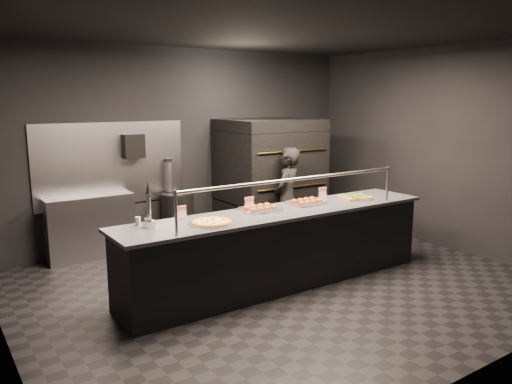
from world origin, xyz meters
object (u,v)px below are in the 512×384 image
round_pizza (212,222)px  slider_tray_a (260,209)px  slider_tray_b (307,202)px  square_pizza (355,197)px  beer_tap (149,214)px  worker (287,199)px  fire_extinguisher (169,176)px  service_counter (281,247)px  towel_dispenser (133,146)px  trash_bin (178,219)px  prep_shelf (91,227)px  pizza_oven (270,177)px

round_pizza → slider_tray_a: slider_tray_a is taller
slider_tray_b → square_pizza: bearing=-7.6°
beer_tap → worker: (2.57, 1.00, -0.29)m
round_pizza → fire_extinguisher: bearing=75.5°
service_counter → slider_tray_a: (-0.21, 0.13, 0.48)m
beer_tap → round_pizza: (0.60, -0.23, -0.12)m
towel_dispenser → beer_tap: 2.41m
beer_tap → trash_bin: 2.54m
service_counter → round_pizza: (-1.00, -0.10, 0.47)m
trash_bin → prep_shelf: bearing=175.6°
slider_tray_a → prep_shelf: bearing=122.5°
towel_dispenser → fire_extinguisher: bearing=1.0°
prep_shelf → worker: 2.85m
pizza_oven → round_pizza: size_ratio=3.93×
towel_dispenser → slider_tray_a: (0.69, -2.26, -0.60)m
worker → fire_extinguisher: bearing=-74.6°
trash_bin → slider_tray_a: bearing=-87.4°
fire_extinguisher → slider_tray_a: bearing=-86.4°
beer_tap → worker: size_ratio=0.31×
beer_tap → slider_tray_a: bearing=-0.2°
service_counter → slider_tray_a: size_ratio=8.23×
prep_shelf → pizza_oven: bearing=-8.5°
slider_tray_b → square_pizza: (0.75, -0.10, -0.01)m
service_counter → worker: (0.97, 1.14, 0.30)m
pizza_oven → slider_tray_b: bearing=-111.5°
pizza_oven → worker: bearing=-106.6°
trash_bin → worker: size_ratio=0.53×
prep_shelf → square_pizza: 3.70m
towel_dispenser → trash_bin: size_ratio=0.43×
slider_tray_b → worker: size_ratio=0.29×
towel_dispenser → beer_tap: size_ratio=0.73×
slider_tray_a → trash_bin: 2.16m
round_pizza → slider_tray_b: 1.51m
fire_extinguisher → slider_tray_a: fire_extinguisher is taller
round_pizza → slider_tray_a: 0.82m
slider_tray_b → worker: (0.47, 1.01, -0.18)m
pizza_oven → slider_tray_b: size_ratio=4.26×
pizza_oven → trash_bin: (-1.50, 0.32, -0.56)m
pizza_oven → slider_tray_a: bearing=-128.5°
service_counter → square_pizza: (1.25, 0.02, 0.47)m
slider_tray_a → slider_tray_b: bearing=-0.9°
round_pizza → worker: worker is taller
service_counter → towel_dispenser: bearing=110.6°
trash_bin → slider_tray_b: bearing=-69.1°
round_pizza → slider_tray_b: slider_tray_b is taller
prep_shelf → square_pizza: square_pizza is taller
prep_shelf → round_pizza: bearing=-76.0°
service_counter → pizza_oven: bearing=57.7°
service_counter → beer_tap: (-1.60, 0.14, 0.59)m
beer_tap → trash_bin: bearing=58.1°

